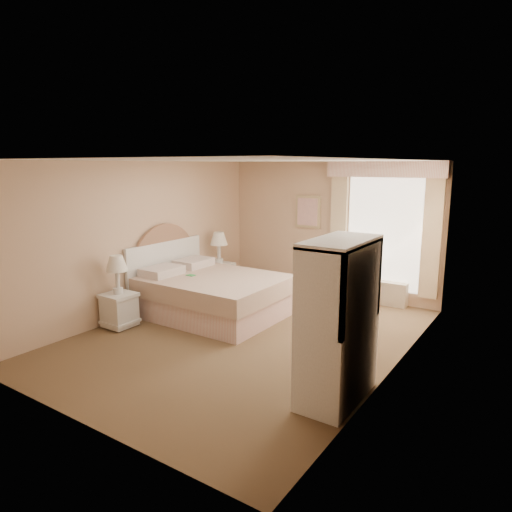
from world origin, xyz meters
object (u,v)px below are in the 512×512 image
Objects in this scene: bed at (207,292)px; round_table at (357,274)px; nightstand_near at (119,301)px; nightstand_far at (219,269)px; armoire at (338,335)px; cafe_chair at (357,296)px.

round_table is at bearing 46.63° from bed.
nightstand_near is at bearing -129.00° from round_table.
nightstand_near is 1.35× the size of round_table.
nightstand_far reaches higher than round_table.
armoire is at bearing -2.78° from nightstand_near.
bed is 3.26m from armoire.
armoire reaches higher than nightstand_far.
bed is 2.74× the size of round_table.
cafe_chair is at bearing -68.87° from round_table.
nightstand_near is at bearing -134.66° from cafe_chair.
nightstand_near is 4.07m from round_table.
armoire is at bearing -25.52° from bed.
bed is at bearing 59.26° from nightstand_near.
armoire is (3.65, -2.64, 0.28)m from nightstand_far.
round_table is at bearing 15.25° from nightstand_far.
cafe_chair is (2.40, 0.49, 0.21)m from bed.
nightstand_far is at bearing -176.95° from cafe_chair.
nightstand_far is at bearing 144.12° from armoire.
round_table is (1.83, 1.94, 0.17)m from bed.
nightstand_far is 3.22m from cafe_chair.
cafe_chair reaches higher than round_table.
nightstand_near is at bearing 177.22° from armoire.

